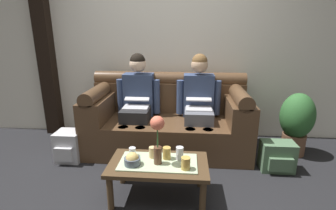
{
  "coord_description": "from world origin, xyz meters",
  "views": [
    {
      "loc": [
        0.25,
        -1.87,
        1.48
      ],
      "look_at": [
        0.03,
        0.81,
        0.69
      ],
      "focal_mm": 26.75,
      "sensor_mm": 36.0,
      "label": 1
    }
  ],
  "objects_px": {
    "snack_bowl": "(132,160)",
    "cup_near_left": "(180,153)",
    "cup_near_right": "(186,163)",
    "potted_plant": "(297,121)",
    "person_right": "(199,100)",
    "cup_far_left": "(132,152)",
    "backpack_right": "(277,157)",
    "coffee_table": "(158,167)",
    "flower_vase": "(157,133)",
    "cup_far_center": "(152,152)",
    "person_left": "(137,99)",
    "cup_far_right": "(167,153)",
    "backpack_left": "(69,146)",
    "couch": "(168,120)"
  },
  "relations": [
    {
      "from": "potted_plant",
      "to": "person_right",
      "type": "bearing_deg",
      "value": 177.48
    },
    {
      "from": "snack_bowl",
      "to": "backpack_right",
      "type": "bearing_deg",
      "value": 23.54
    },
    {
      "from": "person_right",
      "to": "person_left",
      "type": "bearing_deg",
      "value": 179.99
    },
    {
      "from": "backpack_right",
      "to": "flower_vase",
      "type": "bearing_deg",
      "value": -154.3
    },
    {
      "from": "cup_near_right",
      "to": "backpack_right",
      "type": "height_order",
      "value": "cup_near_right"
    },
    {
      "from": "flower_vase",
      "to": "potted_plant",
      "type": "xyz_separation_m",
      "value": [
        1.58,
        1.03,
        -0.22
      ]
    },
    {
      "from": "person_right",
      "to": "cup_near_right",
      "type": "bearing_deg",
      "value": -97.07
    },
    {
      "from": "couch",
      "to": "backpack_right",
      "type": "relative_size",
      "value": 5.7
    },
    {
      "from": "cup_near_right",
      "to": "backpack_right",
      "type": "xyz_separation_m",
      "value": [
        1.0,
        0.67,
        -0.26
      ]
    },
    {
      "from": "person_right",
      "to": "cup_near_right",
      "type": "relative_size",
      "value": 11.51
    },
    {
      "from": "person_right",
      "to": "potted_plant",
      "type": "bearing_deg",
      "value": -2.52
    },
    {
      "from": "snack_bowl",
      "to": "cup_far_right",
      "type": "bearing_deg",
      "value": 24.28
    },
    {
      "from": "couch",
      "to": "person_right",
      "type": "xyz_separation_m",
      "value": [
        0.39,
        -0.0,
        0.28
      ]
    },
    {
      "from": "backpack_right",
      "to": "potted_plant",
      "type": "xyz_separation_m",
      "value": [
        0.33,
        0.43,
        0.27
      ]
    },
    {
      "from": "coffee_table",
      "to": "cup_far_right",
      "type": "xyz_separation_m",
      "value": [
        0.07,
        0.06,
        0.11
      ]
    },
    {
      "from": "person_right",
      "to": "cup_far_left",
      "type": "xyz_separation_m",
      "value": [
        -0.64,
        -0.96,
        -0.25
      ]
    },
    {
      "from": "couch",
      "to": "cup_near_left",
      "type": "relative_size",
      "value": 16.58
    },
    {
      "from": "flower_vase",
      "to": "cup_far_right",
      "type": "relative_size",
      "value": 4.0
    },
    {
      "from": "cup_near_left",
      "to": "cup_near_right",
      "type": "xyz_separation_m",
      "value": [
        0.06,
        -0.16,
        -0.01
      ]
    },
    {
      "from": "person_left",
      "to": "cup_far_center",
      "type": "relative_size",
      "value": 11.95
    },
    {
      "from": "snack_bowl",
      "to": "cup_near_left",
      "type": "bearing_deg",
      "value": 16.65
    },
    {
      "from": "couch",
      "to": "cup_far_left",
      "type": "relative_size",
      "value": 24.99
    },
    {
      "from": "snack_bowl",
      "to": "flower_vase",
      "type": "bearing_deg",
      "value": 9.72
    },
    {
      "from": "person_left",
      "to": "snack_bowl",
      "type": "distance_m",
      "value": 1.16
    },
    {
      "from": "couch",
      "to": "cup_near_right",
      "type": "bearing_deg",
      "value": -78.03
    },
    {
      "from": "snack_bowl",
      "to": "cup_near_left",
      "type": "distance_m",
      "value": 0.43
    },
    {
      "from": "cup_near_right",
      "to": "couch",
      "type": "bearing_deg",
      "value": 101.97
    },
    {
      "from": "coffee_table",
      "to": "potted_plant",
      "type": "bearing_deg",
      "value": 32.19
    },
    {
      "from": "cup_near_right",
      "to": "potted_plant",
      "type": "relative_size",
      "value": 0.14
    },
    {
      "from": "cup_near_left",
      "to": "cup_far_left",
      "type": "height_order",
      "value": "cup_near_left"
    },
    {
      "from": "cup_near_left",
      "to": "cup_near_right",
      "type": "relative_size",
      "value": 1.14
    },
    {
      "from": "snack_bowl",
      "to": "cup_far_right",
      "type": "height_order",
      "value": "snack_bowl"
    },
    {
      "from": "flower_vase",
      "to": "backpack_right",
      "type": "bearing_deg",
      "value": 25.7
    },
    {
      "from": "potted_plant",
      "to": "cup_far_center",
      "type": "bearing_deg",
      "value": -150.73
    },
    {
      "from": "person_right",
      "to": "cup_near_right",
      "type": "distance_m",
      "value": 1.19
    },
    {
      "from": "coffee_table",
      "to": "backpack_left",
      "type": "relative_size",
      "value": 2.48
    },
    {
      "from": "person_right",
      "to": "backpack_left",
      "type": "distance_m",
      "value": 1.66
    },
    {
      "from": "coffee_table",
      "to": "backpack_right",
      "type": "distance_m",
      "value": 1.38
    },
    {
      "from": "cup_near_left",
      "to": "person_left",
      "type": "bearing_deg",
      "value": 120.1
    },
    {
      "from": "backpack_left",
      "to": "person_right",
      "type": "bearing_deg",
      "value": 16.03
    },
    {
      "from": "cup_far_left",
      "to": "backpack_right",
      "type": "relative_size",
      "value": 0.23
    },
    {
      "from": "backpack_left",
      "to": "backpack_right",
      "type": "height_order",
      "value": "backpack_left"
    },
    {
      "from": "person_right",
      "to": "backpack_right",
      "type": "distance_m",
      "value": 1.1
    },
    {
      "from": "flower_vase",
      "to": "cup_far_right",
      "type": "xyz_separation_m",
      "value": [
        0.07,
        0.09,
        -0.23
      ]
    },
    {
      "from": "person_left",
      "to": "potted_plant",
      "type": "height_order",
      "value": "person_left"
    },
    {
      "from": "person_left",
      "to": "potted_plant",
      "type": "xyz_separation_m",
      "value": [
        1.97,
        -0.05,
        -0.23
      ]
    },
    {
      "from": "snack_bowl",
      "to": "cup_far_center",
      "type": "bearing_deg",
      "value": 42.29
    },
    {
      "from": "couch",
      "to": "backpack_right",
      "type": "bearing_deg",
      "value": -21.09
    },
    {
      "from": "coffee_table",
      "to": "person_left",
      "type": "bearing_deg",
      "value": 110.3
    },
    {
      "from": "coffee_table",
      "to": "cup_near_right",
      "type": "height_order",
      "value": "cup_near_right"
    }
  ]
}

